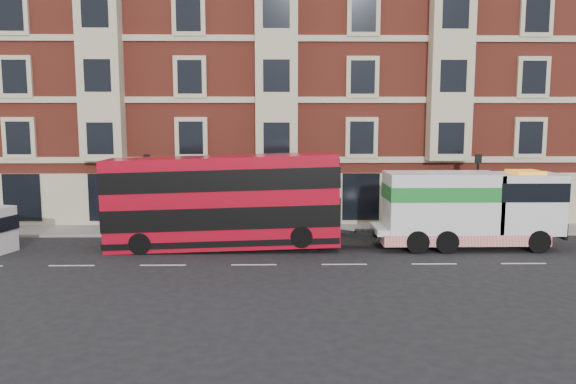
{
  "coord_description": "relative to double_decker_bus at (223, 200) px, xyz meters",
  "views": [
    {
      "loc": [
        1.07,
        -24.13,
        6.38
      ],
      "look_at": [
        1.58,
        4.0,
        2.72
      ],
      "focal_mm": 35.0,
      "sensor_mm": 36.0,
      "label": 1
    }
  ],
  "objects": [
    {
      "name": "pedestrian",
      "position": [
        -6.17,
        4.62,
        -1.46
      ],
      "size": [
        0.71,
        0.61,
        1.64
      ],
      "primitive_type": "imported",
      "rotation": [
        0.0,
        0.0,
        -0.43
      ],
      "color": "#192532",
      "rests_on": "sidewalk"
    },
    {
      "name": "lamp_post_east",
      "position": [
        13.65,
        3.04,
        0.25
      ],
      "size": [
        0.35,
        0.15,
        4.35
      ],
      "color": "black",
      "rests_on": "sidewalk"
    },
    {
      "name": "victorian_terrace",
      "position": [
        2.15,
        11.84,
        7.64
      ],
      "size": [
        45.0,
        12.0,
        20.4
      ],
      "color": "maroon",
      "rests_on": "ground"
    },
    {
      "name": "sidewalk",
      "position": [
        1.65,
        4.34,
        -2.35
      ],
      "size": [
        90.0,
        3.0,
        0.15
      ],
      "primitive_type": "cube",
      "color": "slate",
      "rests_on": "ground"
    },
    {
      "name": "double_decker_bus",
      "position": [
        0.0,
        0.0,
        0.0
      ],
      "size": [
        11.32,
        2.6,
        4.58
      ],
      "color": "#A1081B",
      "rests_on": "ground"
    },
    {
      "name": "tow_truck",
      "position": [
        12.06,
        0.0,
        -0.42
      ],
      "size": [
        9.07,
        2.68,
        3.78
      ],
      "color": "silver",
      "rests_on": "ground"
    },
    {
      "name": "ground",
      "position": [
        1.65,
        -3.16,
        -2.43
      ],
      "size": [
        120.0,
        120.0,
        0.0
      ],
      "primitive_type": "plane",
      "color": "black",
      "rests_on": "ground"
    },
    {
      "name": "lamp_post_west",
      "position": [
        -4.35,
        3.04,
        0.25
      ],
      "size": [
        0.35,
        0.15,
        4.35
      ],
      "color": "black",
      "rests_on": "sidewalk"
    }
  ]
}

